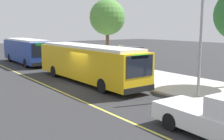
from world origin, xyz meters
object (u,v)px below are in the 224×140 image
waiting_bench (128,68)px  pedestrian_commuter (120,64)px  transit_bus_second (27,50)px  route_sign_post (120,57)px  transit_bus_main (87,62)px  pickup_truck (223,119)px

waiting_bench → pedestrian_commuter: (-0.17, -0.79, 0.48)m
transit_bus_second → waiting_bench: size_ratio=6.53×
transit_bus_second → route_sign_post: size_ratio=3.73×
transit_bus_second → waiting_bench: (13.29, 4.80, -0.98)m
transit_bus_second → route_sign_post: (14.99, 2.60, 0.34)m
transit_bus_main → pedestrian_commuter: size_ratio=7.31×
transit_bus_second → pedestrian_commuter: (13.12, 4.01, -0.50)m
waiting_bench → pedestrian_commuter: pedestrian_commuter is taller
transit_bus_second → waiting_bench: transit_bus_second is taller
pickup_truck → route_sign_post: size_ratio=1.95×
waiting_bench → pedestrian_commuter: bearing=-102.3°
route_sign_post → pedestrian_commuter: bearing=143.1°
pickup_truck → pedestrian_commuter: size_ratio=3.23×
transit_bus_main → route_sign_post: size_ratio=4.41×
transit_bus_second → waiting_bench: bearing=19.8°
route_sign_post → transit_bus_main: bearing=-115.6°
transit_bus_main → waiting_bench: (-0.55, 4.59, -0.99)m
transit_bus_main → waiting_bench: transit_bus_main is taller
transit_bus_main → route_sign_post: same height
transit_bus_main → pickup_truck: bearing=-7.2°
pickup_truck → route_sign_post: 12.40m
waiting_bench → route_sign_post: 3.07m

